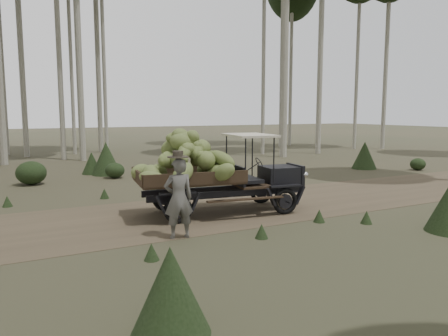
{
  "coord_description": "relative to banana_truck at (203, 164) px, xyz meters",
  "views": [
    {
      "loc": [
        -4.97,
        -9.92,
        2.56
      ],
      "look_at": [
        0.04,
        -0.35,
        1.14
      ],
      "focal_mm": 35.0,
      "sensor_mm": 36.0,
      "label": 1
    }
  ],
  "objects": [
    {
      "name": "undergrowth",
      "position": [
        0.53,
        1.41,
        -0.76
      ],
      "size": [
        22.74,
        18.13,
        1.36
      ],
      "color": "#233319",
      "rests_on": "ground"
    },
    {
      "name": "ground",
      "position": [
        0.52,
        0.34,
        -1.27
      ],
      "size": [
        120.0,
        120.0,
        0.0
      ],
      "primitive_type": "plane",
      "color": "#473D2B",
      "rests_on": "ground"
    },
    {
      "name": "banana_truck",
      "position": [
        0.0,
        0.0,
        0.0
      ],
      "size": [
        4.55,
        2.29,
        2.23
      ],
      "rotation": [
        0.0,
        0.0,
        -0.14
      ],
      "color": "black",
      "rests_on": "ground"
    },
    {
      "name": "farmer",
      "position": [
        -1.27,
        -1.55,
        -0.43
      ],
      "size": [
        0.63,
        0.48,
        1.77
      ],
      "rotation": [
        0.0,
        0.0,
        3.04
      ],
      "color": "#56534E",
      "rests_on": "ground"
    },
    {
      "name": "dirt_track",
      "position": [
        0.52,
        0.34,
        -1.26
      ],
      "size": [
        70.0,
        4.0,
        0.01
      ],
      "primitive_type": "cube",
      "color": "brown",
      "rests_on": "ground"
    }
  ]
}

